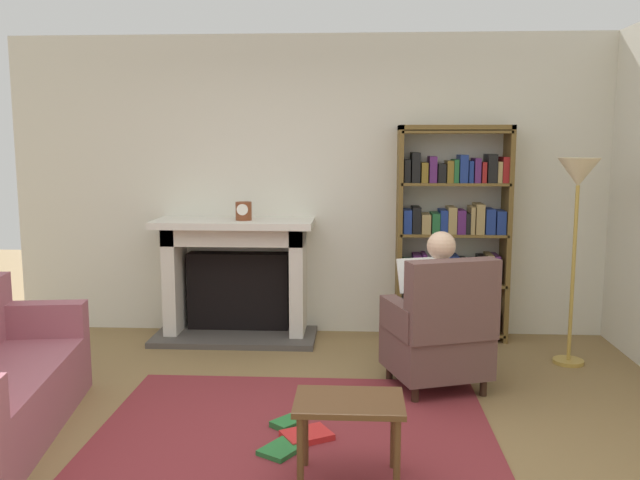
{
  "coord_description": "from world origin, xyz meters",
  "views": [
    {
      "loc": [
        0.37,
        -3.59,
        1.75
      ],
      "look_at": [
        0.1,
        1.2,
        1.05
      ],
      "focal_mm": 37.71,
      "sensor_mm": 36.0,
      "label": 1
    }
  ],
  "objects_px": {
    "bookshelf": "(452,237)",
    "side_table": "(349,413)",
    "fireplace": "(236,274)",
    "mantel_clock": "(244,211)",
    "seated_reader": "(434,301)",
    "floor_lamp": "(578,191)",
    "armchair_reading": "(440,333)"
  },
  "relations": [
    {
      "from": "bookshelf",
      "to": "seated_reader",
      "type": "distance_m",
      "value": 1.27
    },
    {
      "from": "seated_reader",
      "to": "armchair_reading",
      "type": "bearing_deg",
      "value": 90.0
    },
    {
      "from": "floor_lamp",
      "to": "bookshelf",
      "type": "bearing_deg",
      "value": 142.72
    },
    {
      "from": "fireplace",
      "to": "side_table",
      "type": "relative_size",
      "value": 2.57
    },
    {
      "from": "bookshelf",
      "to": "seated_reader",
      "type": "relative_size",
      "value": 1.66
    },
    {
      "from": "bookshelf",
      "to": "side_table",
      "type": "xyz_separation_m",
      "value": [
        -0.87,
        -2.65,
        -0.54
      ]
    },
    {
      "from": "seated_reader",
      "to": "side_table",
      "type": "relative_size",
      "value": 2.04
    },
    {
      "from": "fireplace",
      "to": "bookshelf",
      "type": "bearing_deg",
      "value": 1.02
    },
    {
      "from": "fireplace",
      "to": "floor_lamp",
      "type": "xyz_separation_m",
      "value": [
        2.78,
        -0.62,
        0.81
      ]
    },
    {
      "from": "fireplace",
      "to": "seated_reader",
      "type": "relative_size",
      "value": 1.26
    },
    {
      "from": "bookshelf",
      "to": "side_table",
      "type": "relative_size",
      "value": 3.38
    },
    {
      "from": "mantel_clock",
      "to": "side_table",
      "type": "relative_size",
      "value": 0.29
    },
    {
      "from": "mantel_clock",
      "to": "fireplace",
      "type": "bearing_deg",
      "value": 132.19
    },
    {
      "from": "fireplace",
      "to": "armchair_reading",
      "type": "xyz_separation_m",
      "value": [
        1.67,
        -1.27,
        -0.15
      ]
    },
    {
      "from": "fireplace",
      "to": "mantel_clock",
      "type": "relative_size",
      "value": 8.99
    },
    {
      "from": "armchair_reading",
      "to": "seated_reader",
      "type": "xyz_separation_m",
      "value": [
        -0.04,
        0.11,
        0.2
      ]
    },
    {
      "from": "bookshelf",
      "to": "floor_lamp",
      "type": "xyz_separation_m",
      "value": [
        0.85,
        -0.65,
        0.46
      ]
    },
    {
      "from": "floor_lamp",
      "to": "side_table",
      "type": "bearing_deg",
      "value": -130.83
    },
    {
      "from": "fireplace",
      "to": "bookshelf",
      "type": "distance_m",
      "value": 1.95
    },
    {
      "from": "bookshelf",
      "to": "floor_lamp",
      "type": "relative_size",
      "value": 1.16
    },
    {
      "from": "side_table",
      "to": "seated_reader",
      "type": "bearing_deg",
      "value": 68.08
    },
    {
      "from": "bookshelf",
      "to": "floor_lamp",
      "type": "height_order",
      "value": "bookshelf"
    },
    {
      "from": "fireplace",
      "to": "floor_lamp",
      "type": "relative_size",
      "value": 0.88
    },
    {
      "from": "bookshelf",
      "to": "side_table",
      "type": "distance_m",
      "value": 2.84
    },
    {
      "from": "bookshelf",
      "to": "mantel_clock",
      "type": "bearing_deg",
      "value": -175.77
    },
    {
      "from": "mantel_clock",
      "to": "armchair_reading",
      "type": "height_order",
      "value": "mantel_clock"
    },
    {
      "from": "mantel_clock",
      "to": "side_table",
      "type": "bearing_deg",
      "value": -69.11
    },
    {
      "from": "bookshelf",
      "to": "floor_lamp",
      "type": "bearing_deg",
      "value": -37.28
    },
    {
      "from": "side_table",
      "to": "floor_lamp",
      "type": "height_order",
      "value": "floor_lamp"
    },
    {
      "from": "side_table",
      "to": "floor_lamp",
      "type": "distance_m",
      "value": 2.82
    },
    {
      "from": "seated_reader",
      "to": "floor_lamp",
      "type": "bearing_deg",
      "value": -173.06
    },
    {
      "from": "mantel_clock",
      "to": "seated_reader",
      "type": "relative_size",
      "value": 0.14
    }
  ]
}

